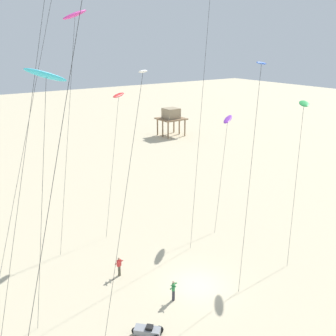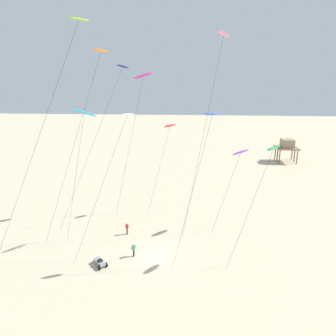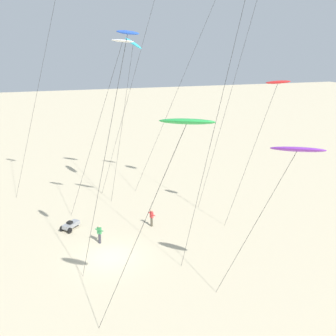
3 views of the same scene
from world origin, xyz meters
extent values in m
plane|color=beige|center=(0.00, 0.00, 0.00)|extent=(260.00, 260.00, 0.00)
ellipsoid|color=red|center=(0.78, 13.70, 13.42)|extent=(2.00, 1.64, 0.51)
cylinder|color=#262626|center=(-0.84, 12.49, 6.66)|extent=(3.29, 2.44, 13.34)
ellipsoid|color=white|center=(-3.32, 2.23, 16.52)|extent=(1.67, 1.82, 0.41)
cylinder|color=#262626|center=(-6.32, 0.01, 8.22)|extent=(6.03, 4.48, 16.46)
ellipsoid|color=navy|center=(-5.64, 11.86, 21.82)|extent=(1.73, 1.94, 0.73)
cylinder|color=#262626|center=(-9.89, 8.71, 10.87)|extent=(8.54, 6.33, 21.75)
ellipsoid|color=#8CD833|center=(-7.08, -0.55, 25.85)|extent=(1.93, 1.75, 0.36)
cylinder|color=#262626|center=(-11.77, -4.02, 12.88)|extent=(9.42, 6.99, 25.77)
ellipsoid|color=green|center=(12.87, 1.29, 13.10)|extent=(2.30, 2.40, 0.53)
cylinder|color=#262626|center=(10.46, -0.49, 6.50)|extent=(4.85, 3.60, 13.02)
ellipsoid|color=#33BFE0|center=(-9.04, 4.49, 16.39)|extent=(3.14, 1.45, 1.41)
cylinder|color=#262626|center=(-10.49, 3.42, 8.14)|extent=(2.93, 2.18, 16.29)
ellipsoid|color=orange|center=(-7.23, 7.13, 23.54)|extent=(2.00, 2.32, 0.66)
cylinder|color=#262626|center=(-10.87, 4.43, 11.72)|extent=(7.31, 5.43, 23.46)
ellipsoid|color=purple|center=(10.66, 8.63, 10.76)|extent=(2.90, 2.56, 0.75)
cylinder|color=#262626|center=(8.83, 7.27, 5.33)|extent=(3.70, 2.75, 10.67)
ellipsoid|color=#D8339E|center=(-3.07, 13.83, 20.60)|extent=(3.03, 2.10, 1.44)
cylinder|color=#262626|center=(-5.21, 12.24, 10.23)|extent=(4.32, 3.21, 20.47)
ellipsoid|color=pink|center=(7.58, 8.21, 25.42)|extent=(2.06, 2.31, 0.90)
cylinder|color=#262626|center=(5.32, 6.53, 12.67)|extent=(4.56, 3.39, 25.35)
ellipsoid|color=blue|center=(6.03, 0.47, 16.83)|extent=(2.07, 1.24, 0.46)
cylinder|color=#262626|center=(4.04, -1.00, 8.38)|extent=(4.00, 2.97, 16.77)
cylinder|color=#33333D|center=(-2.67, -0.44, 0.44)|extent=(0.22, 0.22, 0.88)
cube|color=#338C4C|center=(-2.67, -0.44, 1.17)|extent=(0.38, 0.38, 0.58)
sphere|color=beige|center=(-2.67, -0.44, 1.57)|extent=(0.20, 0.20, 0.20)
cylinder|color=#338C4C|center=(-2.82, -0.59, 1.22)|extent=(0.42, 0.42, 0.39)
cylinder|color=#338C4C|center=(-2.51, -0.28, 1.22)|extent=(0.42, 0.42, 0.39)
cylinder|color=#4C4738|center=(-4.47, 4.72, 0.44)|extent=(0.22, 0.22, 0.88)
cube|color=red|center=(-4.47, 4.72, 1.17)|extent=(0.38, 0.29, 0.58)
sphere|color=tan|center=(-4.47, 4.72, 1.57)|extent=(0.20, 0.20, 0.20)
cylinder|color=red|center=(-4.68, 4.65, 1.22)|extent=(0.24, 0.51, 0.39)
cylinder|color=red|center=(-4.26, 4.78, 1.22)|extent=(0.24, 0.51, 0.39)
cylinder|color=#846647|center=(25.64, 41.05, 1.69)|extent=(0.28, 0.28, 3.37)
cylinder|color=#846647|center=(29.77, 41.05, 1.69)|extent=(0.28, 0.28, 3.37)
cylinder|color=#846647|center=(25.64, 44.87, 1.69)|extent=(0.28, 0.28, 3.37)
cylinder|color=#846647|center=(29.77, 44.87, 1.69)|extent=(0.28, 0.28, 3.37)
cylinder|color=#846647|center=(25.64, 42.96, 1.69)|extent=(0.28, 0.28, 3.37)
cylinder|color=#846647|center=(29.77, 42.96, 1.69)|extent=(0.28, 0.28, 3.37)
cube|color=#846647|center=(27.71, 42.96, 3.49)|extent=(5.17, 4.78, 0.24)
cube|color=#9E896B|center=(27.71, 42.96, 4.62)|extent=(2.84, 2.87, 2.01)
cube|color=gray|center=(-6.23, -2.49, 0.44)|extent=(1.68, 1.71, 0.36)
cube|color=black|center=(-6.12, -2.59, 0.72)|extent=(0.62, 0.62, 0.20)
cylinder|color=black|center=(-6.79, -1.90, 0.26)|extent=(0.45, 0.46, 0.52)
cylinder|color=black|center=(-6.05, -3.32, 0.26)|extent=(0.45, 0.46, 0.52)
cylinder|color=black|center=(-5.40, -2.69, 0.26)|extent=(0.45, 0.46, 0.52)
camera|label=1|loc=(-16.84, -20.16, 18.40)|focal=41.24mm
camera|label=2|loc=(3.51, -32.06, 20.91)|focal=32.87mm
camera|label=3|loc=(28.26, -4.73, 16.12)|focal=42.58mm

